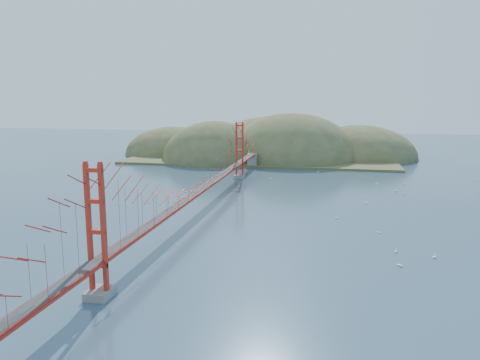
% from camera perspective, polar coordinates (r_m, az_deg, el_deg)
% --- Properties ---
extents(ground, '(320.00, 320.00, 0.00)m').
position_cam_1_polar(ground, '(69.25, -5.00, -3.98)').
color(ground, '#304A60').
rests_on(ground, ground).
extents(bridge, '(2.20, 94.40, 12.00)m').
position_cam_1_polar(bridge, '(68.05, -5.05, 1.78)').
color(bridge, gray).
rests_on(bridge, ground).
extents(far_headlands, '(84.00, 58.00, 25.00)m').
position_cam_1_polar(far_headlands, '(135.02, 4.12, 2.97)').
color(far_headlands, olive).
rests_on(far_headlands, ground).
extents(sailboat_14, '(0.68, 0.68, 0.72)m').
position_cam_1_polar(sailboat_14, '(54.31, 22.59, -8.59)').
color(sailboat_14, white).
rests_on(sailboat_14, ground).
extents(sailboat_16, '(0.54, 0.54, 0.57)m').
position_cam_1_polar(sailboat_16, '(67.36, 11.68, -4.45)').
color(sailboat_16, white).
rests_on(sailboat_16, ground).
extents(sailboat_1, '(0.56, 0.61, 0.69)m').
position_cam_1_polar(sailboat_1, '(77.43, 15.14, -2.67)').
color(sailboat_1, white).
rests_on(sailboat_1, ground).
extents(sailboat_3, '(0.49, 0.44, 0.55)m').
position_cam_1_polar(sailboat_3, '(97.72, 3.73, 0.28)').
color(sailboat_3, white).
rests_on(sailboat_3, ground).
extents(sailboat_17, '(0.50, 0.47, 0.57)m').
position_cam_1_polar(sailboat_17, '(106.26, 26.75, 0.01)').
color(sailboat_17, white).
rests_on(sailboat_17, ground).
extents(sailboat_4, '(0.55, 0.55, 0.58)m').
position_cam_1_polar(sailboat_4, '(87.13, 19.43, -1.50)').
color(sailboat_4, white).
rests_on(sailboat_4, ground).
extents(sailboat_8, '(0.67, 0.67, 0.70)m').
position_cam_1_polar(sailboat_8, '(88.65, 18.56, -1.24)').
color(sailboat_8, white).
rests_on(sailboat_8, ground).
extents(sailboat_6, '(0.71, 0.71, 0.74)m').
position_cam_1_polar(sailboat_6, '(50.60, 18.90, -9.71)').
color(sailboat_6, white).
rests_on(sailboat_6, ground).
extents(sailboat_2, '(0.51, 0.51, 0.55)m').
position_cam_1_polar(sailboat_2, '(61.55, 16.56, -6.06)').
color(sailboat_2, white).
rests_on(sailboat_2, ground).
extents(sailboat_0, '(0.59, 0.59, 0.66)m').
position_cam_1_polar(sailboat_0, '(54.72, 18.46, -8.19)').
color(sailboat_0, white).
rests_on(sailboat_0, ground).
extents(sailboat_7, '(0.58, 0.48, 0.67)m').
position_cam_1_polar(sailboat_7, '(94.96, 16.36, -0.39)').
color(sailboat_7, white).
rests_on(sailboat_7, ground).
extents(sailboat_12, '(0.51, 0.44, 0.58)m').
position_cam_1_polar(sailboat_12, '(107.46, 9.53, 1.07)').
color(sailboat_12, white).
rests_on(sailboat_12, ground).
extents(sailboat_15, '(0.51, 0.54, 0.61)m').
position_cam_1_polar(sailboat_15, '(96.69, 19.38, -0.38)').
color(sailboat_15, white).
rests_on(sailboat_15, ground).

